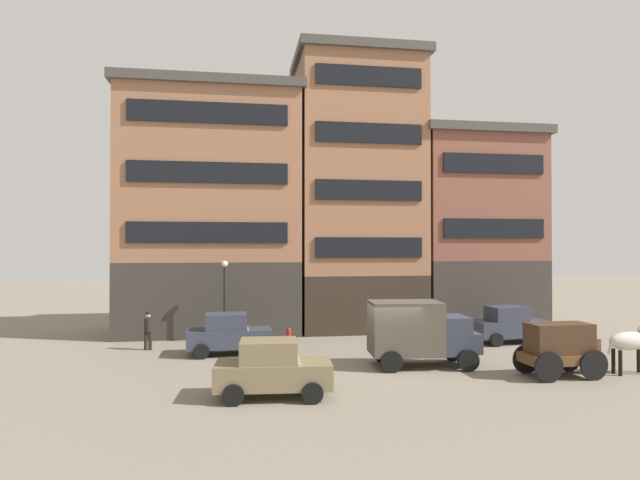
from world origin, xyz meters
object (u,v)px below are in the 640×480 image
object	(u,v)px
sedan_parked_curb	(272,369)
fire_hydrant_curbside	(289,336)
sedan_light	(229,334)
delivery_truck_near	(419,331)
pedestrian_officer	(148,329)
streetlamp_curbside	(225,290)
sedan_dark	(509,325)
draft_horse	(632,340)
cargo_wagon	(560,346)

from	to	relation	value
sedan_parked_curb	fire_hydrant_curbside	size ratio (longest dim) A/B	4.58
sedan_light	delivery_truck_near	bearing A→B (deg)	-25.60
pedestrian_officer	fire_hydrant_curbside	world-z (taller)	pedestrian_officer
streetlamp_curbside	sedan_dark	bearing A→B (deg)	-8.91
sedan_light	pedestrian_officer	size ratio (longest dim) A/B	2.09
draft_horse	fire_hydrant_curbside	world-z (taller)	draft_horse
sedan_light	streetlamp_curbside	bearing A→B (deg)	94.93
sedan_dark	sedan_parked_curb	size ratio (longest dim) A/B	0.99
fire_hydrant_curbside	pedestrian_officer	bearing A→B (deg)	-176.60
cargo_wagon	pedestrian_officer	size ratio (longest dim) A/B	1.64
streetlamp_curbside	fire_hydrant_curbside	world-z (taller)	streetlamp_curbside
draft_horse	fire_hydrant_curbside	bearing A→B (deg)	146.55
draft_horse	sedan_parked_curb	xyz separation A→B (m)	(-13.67, -1.04, -0.36)
pedestrian_officer	sedan_light	bearing A→B (deg)	-23.44
delivery_truck_near	pedestrian_officer	size ratio (longest dim) A/B	2.49
cargo_wagon	sedan_dark	bearing A→B (deg)	76.26
draft_horse	sedan_dark	world-z (taller)	draft_horse
delivery_truck_near	fire_hydrant_curbside	xyz separation A→B (m)	(-4.72, 5.67, -1.00)
sedan_dark	delivery_truck_near	bearing A→B (deg)	-144.97
sedan_parked_curb	pedestrian_officer	world-z (taller)	sedan_parked_curb
sedan_dark	sedan_parked_curb	distance (m)	14.67
sedan_dark	fire_hydrant_curbside	distance (m)	11.06
sedan_parked_curb	sedan_light	bearing A→B (deg)	101.70
sedan_dark	draft_horse	bearing A→B (deg)	-79.34
draft_horse	cargo_wagon	bearing A→B (deg)	-179.97
pedestrian_officer	streetlamp_curbside	bearing A→B (deg)	20.79
sedan_light	sedan_parked_curb	bearing A→B (deg)	-78.30
cargo_wagon	sedan_light	size ratio (longest dim) A/B	0.79
draft_horse	sedan_light	distance (m)	16.33
sedan_light	streetlamp_curbside	xyz separation A→B (m)	(-0.25, 2.95, 1.76)
sedan_parked_curb	streetlamp_curbside	xyz separation A→B (m)	(-1.73, 10.07, 1.76)
draft_horse	delivery_truck_near	bearing A→B (deg)	162.11
draft_horse	sedan_light	bearing A→B (deg)	158.13
delivery_truck_near	pedestrian_officer	distance (m)	12.53
delivery_truck_near	sedan_parked_curb	world-z (taller)	delivery_truck_near
cargo_wagon	fire_hydrant_curbside	xyz separation A→B (m)	(-9.31, 8.10, -0.72)
fire_hydrant_curbside	draft_horse	bearing A→B (deg)	-33.45
sedan_parked_curb	streetlamp_curbside	size ratio (longest dim) A/B	0.92
draft_horse	delivery_truck_near	distance (m)	7.92
draft_horse	pedestrian_officer	distance (m)	20.41
cargo_wagon	streetlamp_curbside	xyz separation A→B (m)	(-12.45, 9.03, 1.52)
cargo_wagon	draft_horse	xyz separation A→B (m)	(2.95, 0.00, 0.12)
cargo_wagon	pedestrian_officer	distance (m)	17.71
sedan_parked_curb	pedestrian_officer	xyz separation A→B (m)	(-5.22, 8.75, 0.07)
sedan_light	fire_hydrant_curbside	world-z (taller)	sedan_light
sedan_dark	pedestrian_officer	distance (m)	17.63
fire_hydrant_curbside	sedan_light	bearing A→B (deg)	-145.08
cargo_wagon	sedan_dark	size ratio (longest dim) A/B	0.78
sedan_light	streetlamp_curbside	distance (m)	3.44
streetlamp_curbside	pedestrian_officer	bearing A→B (deg)	-159.21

